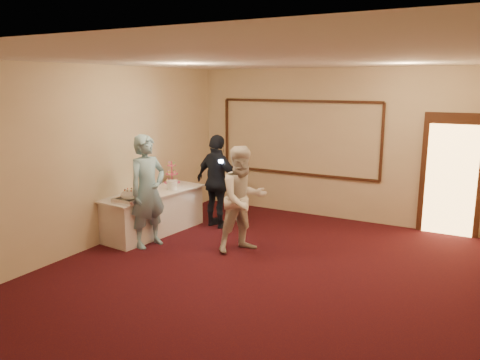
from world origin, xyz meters
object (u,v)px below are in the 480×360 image
pavlova_tray (131,196)px  guest (217,181)px  cupcake_stand (172,174)px  plate_stack_b (172,185)px  woman (243,199)px  buffet_table (153,212)px  man (148,191)px  tart (151,194)px  plate_stack_a (154,187)px

pavlova_tray → guest: bearing=66.7°
pavlova_tray → cupcake_stand: (-0.32, 1.56, 0.08)m
guest → pavlova_tray: bearing=80.5°
plate_stack_b → woman: (1.68, -0.35, 0.01)m
buffet_table → plate_stack_b: bearing=56.2°
man → pavlova_tray: bearing=136.5°
woman → guest: (-1.05, 0.93, 0.02)m
tart → cupcake_stand: bearing=107.8°
plate_stack_a → tart: 0.38m
buffet_table → tart: size_ratio=7.82×
plate_stack_b → woman: bearing=-11.9°
buffet_table → plate_stack_a: size_ratio=12.31×
buffet_table → cupcake_stand: 1.01m
plate_stack_a → guest: (0.87, 0.79, 0.04)m
pavlova_tray → guest: 1.77m
cupcake_stand → plate_stack_a: (0.15, -0.73, -0.09)m
cupcake_stand → guest: (1.02, 0.06, -0.05)m
pavlova_tray → plate_stack_a: (-0.17, 0.84, -0.01)m
pavlova_tray → tart: bearing=87.9°
guest → buffet_table: bearing=60.5°
pavlova_tray → plate_stack_b: bearing=86.2°
plate_stack_a → plate_stack_b: 0.32m
cupcake_stand → guest: guest is taller
woman → plate_stack_a: bearing=118.2°
pavlova_tray → woman: bearing=21.7°
man → woman: bearing=-56.6°
pavlova_tray → man: size_ratio=0.30×
pavlova_tray → guest: size_ratio=0.32×
plate_stack_b → guest: (0.63, 0.58, 0.03)m
cupcake_stand → tart: bearing=-72.2°
buffet_table → plate_stack_b: (0.21, 0.32, 0.47)m
pavlova_tray → plate_stack_a: size_ratio=3.27×
cupcake_stand → man: man is taller
cupcake_stand → woman: 2.24m
pavlova_tray → buffet_table: bearing=101.1°
woman → pavlova_tray: bearing=144.1°
man → guest: 1.54m
plate_stack_b → tart: size_ratio=0.75×
pavlova_tray → plate_stack_b: size_ratio=2.78×
plate_stack_a → woman: 1.93m
cupcake_stand → man: bearing=-68.3°
buffet_table → plate_stack_a: 0.47m
buffet_table → man: (0.38, -0.58, 0.56)m
buffet_table → tart: 0.49m
woman → guest: bearing=80.8°
buffet_table → guest: bearing=46.7°
plate_stack_b → pavlova_tray: bearing=-93.8°
man → woman: size_ratio=1.09×
pavlova_tray → cupcake_stand: bearing=101.5°
plate_stack_b → man: 0.91m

